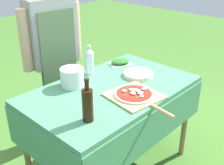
% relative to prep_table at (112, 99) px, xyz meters
% --- Properties ---
extents(prep_table, '(1.26, 0.77, 0.75)m').
position_rel_prep_table_xyz_m(prep_table, '(0.00, 0.00, 0.00)').
color(prep_table, '#478960').
rests_on(prep_table, ground).
extents(person_cook, '(0.56, 0.22, 1.49)m').
position_rel_prep_table_xyz_m(person_cook, '(0.00, 0.68, 0.22)').
color(person_cook, '#4C4C51').
rests_on(person_cook, ground).
extents(pizza_on_peel, '(0.36, 0.53, 0.05)m').
position_rel_prep_table_xyz_m(pizza_on_peel, '(0.01, -0.21, 0.10)').
color(pizza_on_peel, tan).
rests_on(pizza_on_peel, prep_table).
extents(oil_bottle, '(0.06, 0.06, 0.27)m').
position_rel_prep_table_xyz_m(oil_bottle, '(-0.40, -0.19, 0.20)').
color(oil_bottle, black).
rests_on(oil_bottle, prep_table).
extents(water_bottle, '(0.07, 0.07, 0.24)m').
position_rel_prep_table_xyz_m(water_bottle, '(0.06, 0.29, 0.20)').
color(water_bottle, silver).
rests_on(water_bottle, prep_table).
extents(herb_container, '(0.23, 0.21, 0.04)m').
position_rel_prep_table_xyz_m(herb_container, '(0.38, 0.26, 0.11)').
color(herb_container, silver).
rests_on(herb_container, prep_table).
extents(mixing_tub, '(0.17, 0.17, 0.14)m').
position_rel_prep_table_xyz_m(mixing_tub, '(-0.17, 0.23, 0.16)').
color(mixing_tub, silver).
rests_on(mixing_tub, prep_table).
extents(plate_stack, '(0.23, 0.23, 0.03)m').
position_rel_prep_table_xyz_m(plate_stack, '(0.29, -0.01, 0.10)').
color(plate_stack, beige).
rests_on(plate_stack, prep_table).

